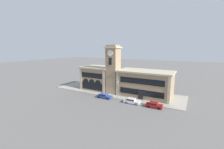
# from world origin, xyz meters

# --- Properties ---
(ground_plane) EXTENTS (300.00, 300.00, 0.00)m
(ground_plane) POSITION_xyz_m (0.00, 0.00, 0.00)
(ground_plane) COLOR #605E5B
(sidewalk_kerb) EXTENTS (44.02, 12.49, 0.15)m
(sidewalk_kerb) POSITION_xyz_m (0.00, 6.25, 0.07)
(sidewalk_kerb) COLOR gray
(sidewalk_kerb) RESTS_ON ground_plane
(clock_tower) EXTENTS (4.39, 4.39, 16.94)m
(clock_tower) POSITION_xyz_m (-0.00, 4.43, 7.93)
(clock_tower) COLOR #937A5B
(clock_tower) RESTS_ON ground_plane
(town_hall_left_wing) EXTENTS (11.04, 8.60, 8.22)m
(town_hall_left_wing) POSITION_xyz_m (-7.31, 6.51, 4.14)
(town_hall_left_wing) COLOR #937A5B
(town_hall_left_wing) RESTS_ON ground_plane
(town_hall_right_wing) EXTENTS (16.57, 8.60, 8.03)m
(town_hall_right_wing) POSITION_xyz_m (10.08, 6.52, 4.04)
(town_hall_right_wing) COLOR #937A5B
(town_hall_right_wing) RESTS_ON ground_plane
(parked_car_near) EXTENTS (4.55, 2.01, 1.32)m
(parked_car_near) POSITION_xyz_m (0.14, -1.24, 0.70)
(parked_car_near) COLOR navy
(parked_car_near) RESTS_ON ground_plane
(parked_car_mid) EXTENTS (4.43, 2.03, 1.38)m
(parked_car_mid) POSITION_xyz_m (8.93, -1.24, 0.73)
(parked_car_mid) COLOR silver
(parked_car_mid) RESTS_ON ground_plane
(parked_car_far) EXTENTS (4.16, 1.97, 1.35)m
(parked_car_far) POSITION_xyz_m (14.88, -1.24, 0.71)
(parked_car_far) COLOR maroon
(parked_car_far) RESTS_ON ground_plane
(street_lamp) EXTENTS (0.36, 0.36, 4.95)m
(street_lamp) POSITION_xyz_m (3.75, 0.61, 3.47)
(street_lamp) COLOR #4C4C51
(street_lamp) RESTS_ON sidewalk_kerb
(bollard) EXTENTS (0.18, 0.18, 1.06)m
(bollard) POSITION_xyz_m (13.85, 0.38, 0.67)
(bollard) COLOR black
(bollard) RESTS_ON sidewalk_kerb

